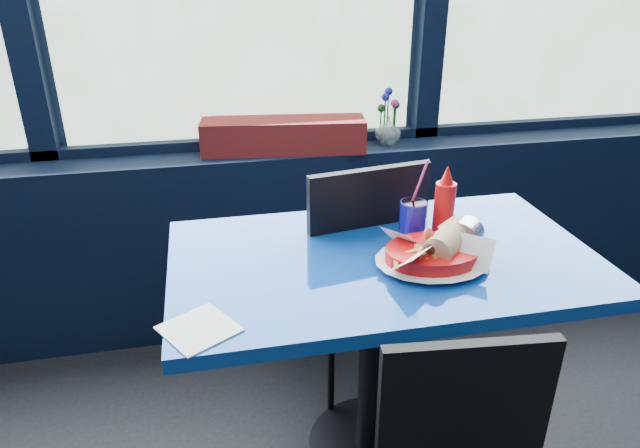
{
  "coord_description": "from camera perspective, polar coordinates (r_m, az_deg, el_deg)",
  "views": [
    {
      "loc": [
        -0.17,
        0.64,
        1.52
      ],
      "look_at": [
        0.11,
        1.98,
        0.88
      ],
      "focal_mm": 32.0,
      "sensor_mm": 36.0,
      "label": 1
    }
  ],
  "objects": [
    {
      "name": "window_sill",
      "position": [
        2.5,
        -6.68,
        -1.53
      ],
      "size": [
        5.0,
        0.26,
        0.8
      ],
      "primitive_type": "cube",
      "color": "black",
      "rests_on": "ground"
    },
    {
      "name": "near_table",
      "position": [
        1.72,
        6.12,
        -8.44
      ],
      "size": [
        1.2,
        0.7,
        0.75
      ],
      "color": "black",
      "rests_on": "ground"
    },
    {
      "name": "chair_near_back",
      "position": [
        2.01,
        4.23,
        -4.08
      ],
      "size": [
        0.49,
        0.49,
        0.94
      ],
      "rotation": [
        0.0,
        0.0,
        3.3
      ],
      "color": "black",
      "rests_on": "ground"
    },
    {
      "name": "planter_box",
      "position": [
        2.32,
        -3.67,
        8.85
      ],
      "size": [
        0.67,
        0.24,
        0.13
      ],
      "primitive_type": "cube",
      "rotation": [
        0.0,
        0.0,
        -0.13
      ],
      "color": "maroon",
      "rests_on": "window_sill"
    },
    {
      "name": "flower_vase",
      "position": [
        2.43,
        6.83,
        9.64
      ],
      "size": [
        0.14,
        0.14,
        0.23
      ],
      "rotation": [
        0.0,
        0.0,
        -0.28
      ],
      "color": "silver",
      "rests_on": "window_sill"
    },
    {
      "name": "food_basket",
      "position": [
        1.59,
        11.47,
        -2.73
      ],
      "size": [
        0.34,
        0.34,
        0.1
      ],
      "rotation": [
        0.0,
        0.0,
        0.33
      ],
      "color": "red",
      "rests_on": "near_table"
    },
    {
      "name": "ketchup_bottle",
      "position": [
        1.72,
        12.31,
        1.76
      ],
      "size": [
        0.06,
        0.06,
        0.23
      ],
      "color": "red",
      "rests_on": "near_table"
    },
    {
      "name": "soda_cup",
      "position": [
        1.7,
        9.21,
        0.37
      ],
      "size": [
        0.08,
        0.08,
        0.26
      ],
      "rotation": [
        0.0,
        0.0,
        -0.03
      ],
      "color": "#0C0B7F",
      "rests_on": "near_table"
    },
    {
      "name": "napkin",
      "position": [
        1.34,
        -12.0,
        -10.21
      ],
      "size": [
        0.2,
        0.2,
        0.0
      ],
      "primitive_type": "cube",
      "rotation": [
        0.0,
        0.0,
        0.54
      ],
      "color": "white",
      "rests_on": "near_table"
    }
  ]
}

